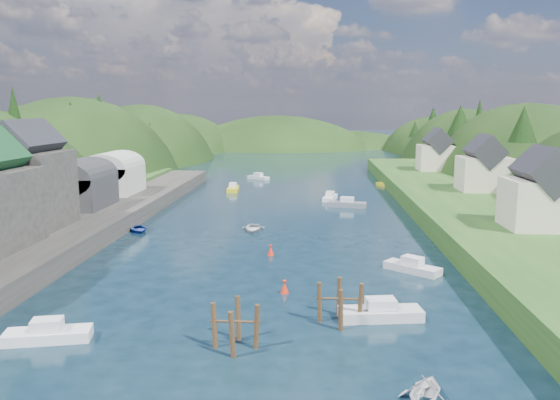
# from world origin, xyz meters

# --- Properties ---
(ground) EXTENTS (600.00, 600.00, 0.00)m
(ground) POSITION_xyz_m (0.00, 50.00, 0.00)
(ground) COLOR black
(ground) RESTS_ON ground
(hillside_left) EXTENTS (44.00, 245.56, 52.00)m
(hillside_left) POSITION_xyz_m (-45.00, 75.00, -8.03)
(hillside_left) COLOR black
(hillside_left) RESTS_ON ground
(hillside_right) EXTENTS (36.00, 245.56, 48.00)m
(hillside_right) POSITION_xyz_m (45.00, 75.00, -7.41)
(hillside_right) COLOR black
(hillside_right) RESTS_ON ground
(far_hills) EXTENTS (103.00, 68.00, 44.00)m
(far_hills) POSITION_xyz_m (1.22, 174.01, -10.80)
(far_hills) COLOR black
(far_hills) RESTS_ON ground
(hill_trees) EXTENTS (91.87, 146.39, 12.39)m
(hill_trees) POSITION_xyz_m (-0.39, 64.95, 11.10)
(hill_trees) COLOR black
(hill_trees) RESTS_ON ground
(quay_left) EXTENTS (12.00, 110.00, 2.00)m
(quay_left) POSITION_xyz_m (-24.00, 20.00, 1.00)
(quay_left) COLOR #2D2B28
(quay_left) RESTS_ON ground
(boat_sheds) EXTENTS (7.00, 21.00, 7.50)m
(boat_sheds) POSITION_xyz_m (-26.00, 39.00, 5.27)
(boat_sheds) COLOR #2D2D30
(boat_sheds) RESTS_ON quay_left
(terrace_right) EXTENTS (16.00, 120.00, 2.40)m
(terrace_right) POSITION_xyz_m (25.00, 40.00, 1.20)
(terrace_right) COLOR #234719
(terrace_right) RESTS_ON ground
(right_bank_cottages) EXTENTS (9.00, 59.24, 8.41)m
(right_bank_cottages) POSITION_xyz_m (28.00, 48.33, 5.84)
(right_bank_cottages) COLOR beige
(right_bank_cottages) RESTS_ON terrace_right
(piling_cluster_near) EXTENTS (3.08, 2.89, 3.43)m
(piling_cluster_near) POSITION_xyz_m (-0.78, -2.96, 1.15)
(piling_cluster_near) COLOR #382314
(piling_cluster_near) RESTS_ON ground
(piling_cluster_far) EXTENTS (3.30, 3.07, 3.39)m
(piling_cluster_far) POSITION_xyz_m (5.75, 1.55, 1.13)
(piling_cluster_far) COLOR #382314
(piling_cluster_far) RESTS_ON ground
(channel_buoy_near) EXTENTS (0.70, 0.70, 1.10)m
(channel_buoy_near) POSITION_xyz_m (1.65, 7.28, 0.48)
(channel_buoy_near) COLOR red
(channel_buoy_near) RESTS_ON ground
(channel_buoy_far) EXTENTS (0.70, 0.70, 1.10)m
(channel_buoy_far) POSITION_xyz_m (-0.34, 18.56, 0.48)
(channel_buoy_far) COLOR red
(channel_buoy_far) RESTS_ON ground
(moored_boats) EXTENTS (37.34, 96.45, 2.19)m
(moored_boats) POSITION_xyz_m (-2.64, 17.47, 0.58)
(moored_boats) COLOR silver
(moored_boats) RESTS_ON ground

